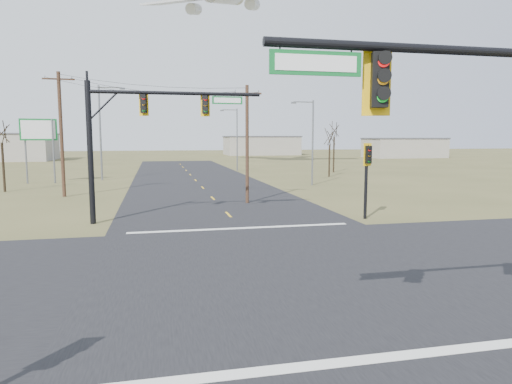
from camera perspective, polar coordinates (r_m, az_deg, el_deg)
The scene contains 18 objects.
ground at distance 17.57m, azimuth 2.77°, elevation -9.34°, with size 320.00×320.00×0.00m, color brown.
road_ew at distance 17.56m, azimuth 2.77°, elevation -9.31°, with size 160.00×14.00×0.02m, color black.
road_ns at distance 17.56m, azimuth 2.77°, elevation -9.30°, with size 14.00×160.00×0.02m, color black.
stop_bar_near at distance 10.98m, azimuth 13.75°, elevation -19.66°, with size 12.00×0.40×0.01m, color silver.
stop_bar_far at distance 24.67m, azimuth -1.82°, elevation -4.53°, with size 12.00×0.40×0.01m, color silver.
mast_arm_far at distance 27.06m, azimuth -14.25°, elevation 8.41°, with size 9.90×0.58×8.02m.
pedestal_signal_ne at distance 27.91m, azimuth 13.76°, elevation 3.41°, with size 0.64×0.55×4.58m.
utility_pole_near at distance 33.84m, azimuth -1.12°, elevation 6.24°, with size 2.12×0.36×8.68m.
utility_pole_far at distance 40.82m, azimuth -23.17°, elevation 6.81°, with size 2.49×0.29×10.17m.
highway_sign at distance 53.80m, azimuth -25.49°, elevation 6.06°, with size 3.61×0.78×6.86m.
streetlight_a at distance 47.06m, azimuth 6.88°, elevation 6.73°, with size 2.40×0.22×8.64m.
streetlight_b at distance 66.77m, azimuth -2.55°, elevation 6.99°, with size 2.52×0.27×9.04m.
streetlight_c at distance 55.18m, azimuth -18.66°, elevation 7.65°, with size 2.99×0.34×10.71m.
bare_tree_a at distance 46.87m, azimuth -29.26°, elevation 6.70°, with size 3.20×3.20×6.94m.
bare_tree_c at distance 57.76m, azimuth 9.21°, elevation 6.89°, with size 3.30×3.30×6.41m.
bare_tree_d at distance 65.25m, azimuth 9.76°, elevation 7.77°, with size 3.77×3.77×7.53m.
warehouse_mid at distance 129.69m, azimuth 0.66°, elevation 5.78°, with size 20.00×12.00×5.00m, color gray.
warehouse_right at distance 117.47m, azimuth 18.02°, elevation 5.22°, with size 18.00×10.00×4.50m, color gray.
Camera 1 is at (-4.46, -16.27, 4.89)m, focal length 32.00 mm.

